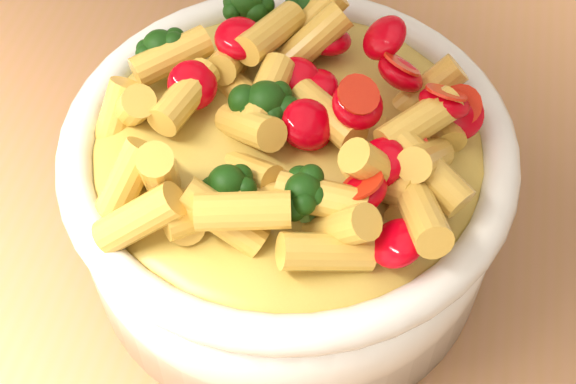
# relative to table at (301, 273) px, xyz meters

# --- Properties ---
(table) EXTENTS (1.20, 0.80, 0.90)m
(table) POSITION_rel_table_xyz_m (0.00, 0.00, 0.00)
(table) COLOR #A46C46
(table) RESTS_ON ground
(serving_bowl) EXTENTS (0.27, 0.27, 0.12)m
(serving_bowl) POSITION_rel_table_xyz_m (-0.00, -0.04, 0.16)
(serving_bowl) COLOR white
(serving_bowl) RESTS_ON table
(pasta_salad) EXTENTS (0.22, 0.22, 0.05)m
(pasta_salad) POSITION_rel_table_xyz_m (-0.00, -0.04, 0.23)
(pasta_salad) COLOR #FFC150
(pasta_salad) RESTS_ON serving_bowl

